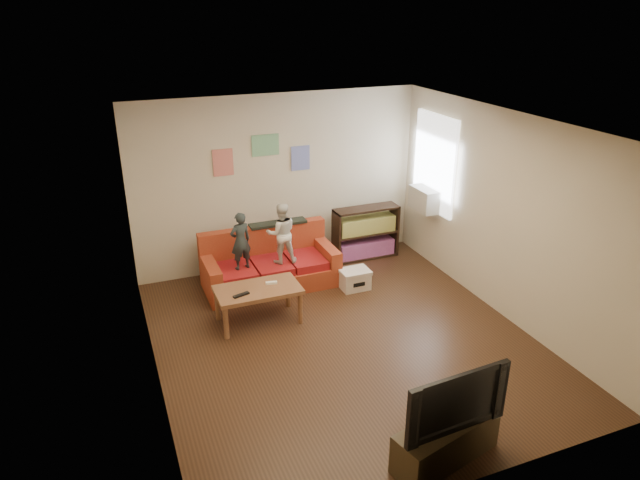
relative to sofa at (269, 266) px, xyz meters
name	(u,v)px	position (x,y,z in m)	size (l,w,h in m)	color
room_shell	(346,241)	(0.40, -1.83, 1.06)	(4.52, 5.02, 2.72)	#412818
sofa	(269,266)	(0.00, 0.00, 0.00)	(1.94, 0.89, 0.85)	#A3391F
child_a	(241,241)	(-0.45, -0.17, 0.54)	(0.31, 0.20, 0.84)	#252E31
child_b	(281,233)	(0.15, -0.17, 0.57)	(0.44, 0.34, 0.90)	silver
coffee_table	(258,293)	(-0.46, -0.99, 0.14)	(1.10, 0.60, 0.49)	brown
remote	(241,295)	(-0.71, -1.11, 0.22)	(0.22, 0.05, 0.02)	black
game_controller	(271,283)	(-0.26, -0.94, 0.22)	(0.15, 0.04, 0.03)	white
bookshelf	(365,235)	(1.75, 0.34, 0.10)	(1.08, 0.32, 0.86)	black
window	(434,163)	(2.62, -0.18, 1.35)	(0.04, 1.08, 1.48)	white
ac_unit	(425,199)	(2.50, -0.18, 0.79)	(0.28, 0.55, 0.35)	#B7B2A3
artwork_left	(223,163)	(-0.45, 0.66, 1.46)	(0.30, 0.01, 0.40)	#D87266
artwork_center	(265,145)	(0.20, 0.66, 1.66)	(0.42, 0.01, 0.32)	#72B27F
artwork_right	(300,158)	(0.75, 0.66, 1.41)	(0.30, 0.01, 0.38)	#727FCC
file_box	(355,279)	(1.12, -0.61, -0.14)	(0.43, 0.33, 0.30)	silver
tv_stand	(446,441)	(0.45, -4.00, -0.09)	(1.07, 0.36, 0.40)	#3E301D
television	(451,397)	(0.45, -4.00, 0.42)	(1.05, 0.14, 0.60)	black
tissue	(366,279)	(1.36, -0.50, -0.23)	(0.11, 0.11, 0.11)	beige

